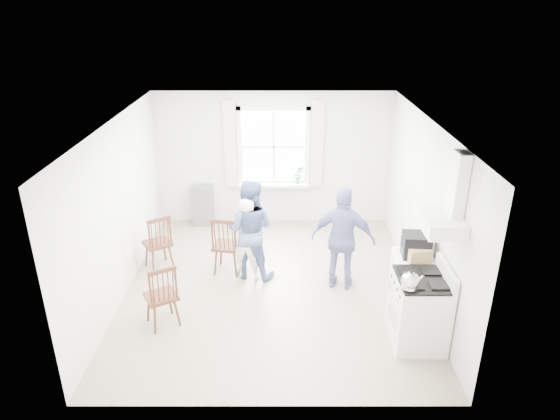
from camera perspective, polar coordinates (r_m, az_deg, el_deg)
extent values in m
cube|color=gray|center=(7.94, -0.89, -8.73)|extent=(4.62, 5.12, 0.02)
cube|color=beige|center=(9.69, -0.73, 5.89)|extent=(4.62, 0.04, 2.64)
cube|color=beige|center=(5.11, -1.40, -11.26)|extent=(4.62, 0.04, 2.64)
cube|color=beige|center=(7.71, -18.08, -0.01)|extent=(0.04, 5.12, 2.64)
cube|color=beige|center=(7.64, 16.34, -0.01)|extent=(0.04, 5.12, 2.64)
cube|color=white|center=(6.92, -1.03, 10.01)|extent=(4.62, 5.12, 0.02)
cube|color=white|center=(9.59, -0.74, 7.26)|extent=(1.20, 0.02, 1.40)
cube|color=white|center=(9.38, -0.76, 11.58)|extent=(1.38, 0.09, 0.09)
cube|color=white|center=(9.79, -0.72, 3.02)|extent=(1.38, 0.09, 0.09)
cube|color=white|center=(9.59, -4.63, 7.19)|extent=(0.09, 0.09, 1.58)
cube|color=white|center=(9.57, 3.15, 7.20)|extent=(0.09, 0.09, 1.58)
cube|color=white|center=(9.72, -0.72, 2.95)|extent=(1.38, 0.24, 0.06)
cube|color=beige|center=(9.58, -5.70, 7.44)|extent=(0.24, 0.05, 1.70)
cube|color=beige|center=(9.56, 4.22, 7.45)|extent=(0.24, 0.05, 1.70)
cube|color=white|center=(6.21, 17.79, -1.21)|extent=(0.45, 0.76, 0.18)
cube|color=white|center=(6.09, 19.68, 2.83)|extent=(0.14, 0.30, 0.76)
cube|color=slate|center=(9.94, -8.81, 0.54)|extent=(0.40, 0.30, 0.80)
cube|color=silver|center=(6.79, 15.52, -11.10)|extent=(0.65, 0.76, 0.92)
cube|color=black|center=(6.54, 15.97, -7.65)|extent=(0.61, 0.72, 0.03)
cube|color=silver|center=(6.58, 18.53, -6.91)|extent=(0.06, 0.76, 0.20)
cylinder|color=silver|center=(6.58, 12.81, -9.51)|extent=(0.02, 0.61, 0.02)
sphere|color=silver|center=(6.23, 14.66, -7.83)|extent=(0.22, 0.22, 0.22)
cylinder|color=silver|center=(6.26, 14.60, -8.36)|extent=(0.20, 0.20, 0.04)
torus|color=black|center=(6.16, 14.79, -6.75)|extent=(0.14, 0.05, 0.14)
cube|color=white|center=(7.38, 14.73, -8.09)|extent=(0.50, 0.55, 0.90)
cube|color=black|center=(7.11, 15.23, -4.46)|extent=(0.39, 0.36, 0.17)
cube|color=black|center=(7.03, 15.37, -3.27)|extent=(0.39, 0.36, 0.16)
cube|color=tan|center=(6.99, 15.55, -4.92)|extent=(0.32, 0.25, 0.19)
cube|color=#432015|center=(8.48, -13.82, -3.73)|extent=(0.56, 0.56, 0.05)
cube|color=#432015|center=(8.22, -13.54, -2.55)|extent=(0.36, 0.27, 0.53)
cylinder|color=#432015|center=(8.59, -13.68, -5.10)|extent=(0.04, 0.04, 0.42)
cube|color=#432015|center=(8.16, -6.04, -4.08)|extent=(0.50, 0.48, 0.05)
cube|color=#432015|center=(7.88, -6.49, -2.90)|extent=(0.42, 0.13, 0.56)
cylinder|color=#432015|center=(8.28, -5.97, -5.57)|extent=(0.04, 0.04, 0.44)
cube|color=#432015|center=(7.07, -13.44, -9.58)|extent=(0.55, 0.54, 0.05)
cube|color=#432015|center=(6.79, -13.18, -8.43)|extent=(0.36, 0.25, 0.52)
cylinder|color=#432015|center=(7.20, -13.27, -11.10)|extent=(0.03, 0.03, 0.42)
imported|color=white|center=(7.82, -3.76, -3.31)|extent=(0.62, 0.62, 1.41)
imported|color=#4E6192|center=(7.86, -3.48, -2.24)|extent=(0.95, 0.95, 1.63)
imported|color=navy|center=(7.59, 7.23, -3.30)|extent=(1.17, 1.17, 1.65)
imported|color=#347637|center=(9.63, 2.14, 4.05)|extent=(0.20, 0.20, 0.35)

